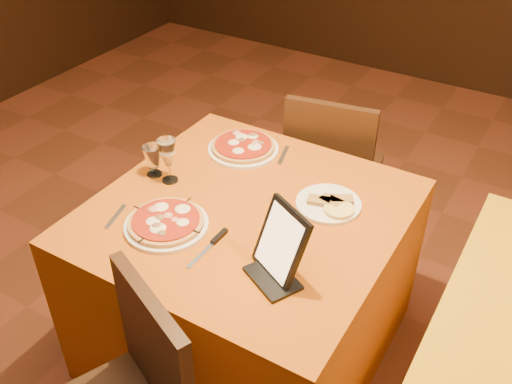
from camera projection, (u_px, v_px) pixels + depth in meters
The scene contains 11 objects.
main_table at pixel (248, 281), 2.34m from camera, with size 1.10×1.10×0.75m, color #AA4E0A.
chair_main_far at pixel (335, 169), 2.88m from camera, with size 0.47×0.47×0.91m, color black, non-canonical shape.
pizza_near at pixel (166, 223), 2.03m from camera, with size 0.30×0.30×0.03m.
pizza_far at pixel (243, 147), 2.45m from camera, with size 0.31×0.31×0.03m.
cutlet_dish at pixel (328, 203), 2.13m from camera, with size 0.25×0.25×0.03m.
wine_glass at pixel (168, 161), 2.22m from camera, with size 0.07×0.07×0.19m, color #DDBC7D, non-canonical shape.
water_glass at pixel (153, 161), 2.27m from camera, with size 0.06×0.06×0.13m, color silver, non-canonical shape.
tablet at pixel (281, 242), 1.79m from camera, with size 0.20×0.02×0.24m, color black.
knife at pixel (205, 251), 1.93m from camera, with size 0.19×0.02×0.01m, color #AAAAB1.
fork_near at pixel (116, 217), 2.08m from camera, with size 0.15×0.02×0.01m, color silver.
fork_far at pixel (283, 155), 2.42m from camera, with size 0.15×0.02×0.01m, color silver.
Camera 1 is at (0.79, -1.05, 2.04)m, focal length 40.00 mm.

